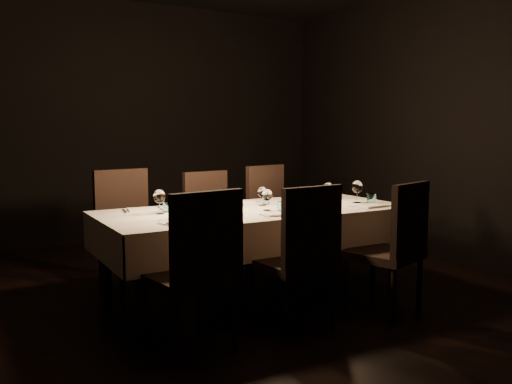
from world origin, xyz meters
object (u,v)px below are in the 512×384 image
chair_near_center (300,252)px  chair_near_right (394,243)px  chair_near_left (196,266)px  chair_far_center (213,220)px  dining_table (256,218)px  chair_far_left (129,225)px  chair_far_right (274,213)px

chair_near_center → chair_near_right: chair_near_center is taller
chair_near_left → chair_near_center: chair_near_left is taller
chair_near_center → chair_far_center: bearing=-98.6°
dining_table → chair_near_center: bearing=-96.2°
chair_far_left → chair_far_center: (0.82, 0.01, -0.02)m
chair_near_right → chair_near_left: bearing=-20.3°
chair_near_center → chair_far_right: size_ratio=0.98×
chair_far_center → chair_far_right: bearing=-11.6°
chair_far_left → chair_far_right: chair_far_left is taller
chair_near_right → chair_far_left: chair_far_left is taller
chair_far_left → chair_far_center: bearing=-8.7°
chair_near_right → chair_far_left: 2.27m
chair_near_left → chair_near_center: (0.78, 0.01, -0.01)m
dining_table → chair_near_right: (0.71, -0.85, -0.13)m
chair_far_left → chair_far_right: (1.49, -0.02, -0.00)m
chair_near_center → chair_far_right: 1.74m
chair_far_left → chair_far_right: size_ratio=1.01×
chair_near_left → chair_far_left: 1.60m
chair_far_right → chair_far_left: bearing=164.6°
chair_near_left → chair_far_center: 1.83m
dining_table → chair_near_left: bearing=-138.3°
chair_near_center → chair_far_center: (0.09, 1.59, -0.01)m
chair_near_right → chair_far_center: bearing=-84.7°
dining_table → chair_far_center: 0.85m
chair_near_right → chair_far_right: (-0.04, 1.65, 0.01)m
chair_near_left → chair_far_center: size_ratio=1.03×
dining_table → chair_far_right: chair_far_right is taller
chair_near_right → chair_far_center: chair_near_right is taller
chair_far_left → dining_table: bearing=-54.7°
chair_near_center → chair_near_right: bearing=168.2°
chair_near_left → chair_near_center: size_ratio=1.01×
chair_near_right → chair_far_right: 1.65m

